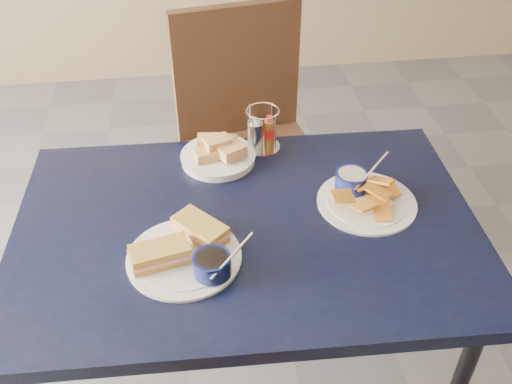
{
  "coord_description": "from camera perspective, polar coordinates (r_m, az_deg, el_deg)",
  "views": [
    {
      "loc": [
        -0.3,
        -0.98,
        1.74
      ],
      "look_at": [
        -0.14,
        0.17,
        0.82
      ],
      "focal_mm": 40.0,
      "sensor_mm": 36.0,
      "label": 1
    }
  ],
  "objects": [
    {
      "name": "condiment_caddy",
      "position": [
        1.74,
        0.49,
        6.0
      ],
      "size": [
        0.11,
        0.11,
        0.14
      ],
      "color": "silver",
      "rests_on": "dining_table"
    },
    {
      "name": "sandwich_plate",
      "position": [
        1.39,
        -6.84,
        -5.89
      ],
      "size": [
        0.31,
        0.28,
        0.12
      ],
      "color": "white",
      "rests_on": "dining_table"
    },
    {
      "name": "chair_far",
      "position": [
        2.18,
        -0.58,
        6.46
      ],
      "size": [
        0.55,
        0.54,
        1.02
      ],
      "color": "black",
      "rests_on": "ground"
    },
    {
      "name": "bread_basket",
      "position": [
        1.7,
        -3.8,
        3.86
      ],
      "size": [
        0.22,
        0.22,
        0.08
      ],
      "color": "white",
      "rests_on": "dining_table"
    },
    {
      "name": "dining_table",
      "position": [
        1.54,
        -0.91,
        -4.98
      ],
      "size": [
        1.24,
        0.86,
        0.75
      ],
      "color": "black",
      "rests_on": "ground"
    },
    {
      "name": "plantain_plate",
      "position": [
        1.58,
        10.55,
        -0.19
      ],
      "size": [
        0.27,
        0.27,
        0.12
      ],
      "color": "white",
      "rests_on": "dining_table"
    }
  ]
}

